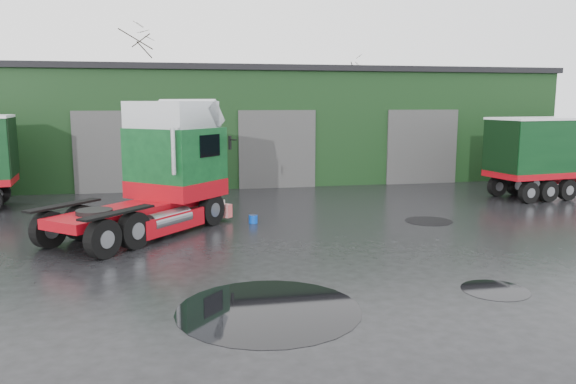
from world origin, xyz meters
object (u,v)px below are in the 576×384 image
object	(u,v)px
hero_tractor	(135,169)
wash_bucket	(253,219)
warehouse	(260,123)
tree_back_b	(338,110)
tree_back_a	(135,97)

from	to	relation	value
hero_tractor	wash_bucket	distance (m)	4.72
warehouse	hero_tractor	world-z (taller)	warehouse
wash_bucket	tree_back_b	size ratio (longest dim) A/B	0.04
hero_tractor	tree_back_a	bearing A→B (deg)	134.38
wash_bucket	tree_back_a	bearing A→B (deg)	102.89
tree_back_b	tree_back_a	bearing A→B (deg)	180.00
tree_back_a	tree_back_b	world-z (taller)	tree_back_a
warehouse	tree_back_a	bearing A→B (deg)	128.66
warehouse	wash_bucket	bearing A→B (deg)	-99.61
warehouse	wash_bucket	xyz separation A→B (m)	(-2.43, -14.35, -3.01)
warehouse	wash_bucket	size ratio (longest dim) A/B	100.73
hero_tractor	tree_back_a	xyz separation A→B (m)	(-1.50, 25.50, 2.50)
hero_tractor	tree_back_b	world-z (taller)	tree_back_b
warehouse	tree_back_b	world-z (taller)	tree_back_b
warehouse	tree_back_b	bearing A→B (deg)	51.34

